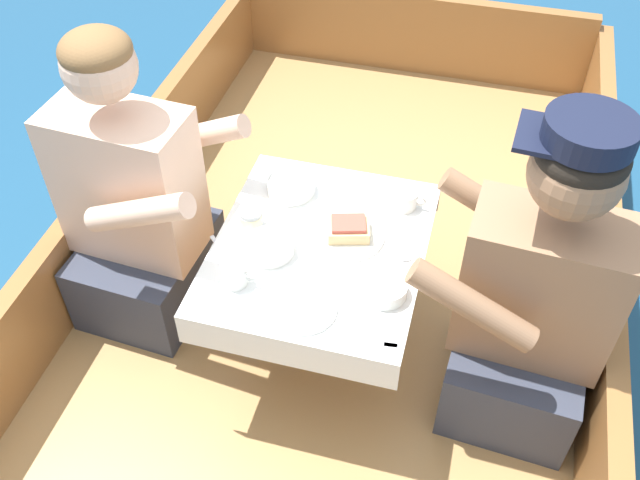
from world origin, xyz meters
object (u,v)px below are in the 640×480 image
at_px(person_starboard, 532,302).
at_px(coffee_cup_starboard, 405,199).
at_px(tin_can, 251,218).
at_px(coffee_cup_port, 235,274).
at_px(sandwich, 348,229).
at_px(person_port, 136,210).

bearing_deg(person_starboard, coffee_cup_starboard, -28.61).
xyz_separation_m(coffee_cup_starboard, tin_can, (-0.41, -0.19, -0.00)).
bearing_deg(tin_can, coffee_cup_port, -81.93).
distance_m(coffee_cup_port, tin_can, 0.22).
relative_size(person_starboard, sandwich, 7.38).
height_order(person_port, tin_can, person_port).
bearing_deg(person_port, tin_can, 1.49).
bearing_deg(tin_can, person_port, 177.49).
bearing_deg(coffee_cup_starboard, coffee_cup_port, -132.46).
bearing_deg(tin_can, coffee_cup_starboard, 25.31).
relative_size(person_port, coffee_cup_starboard, 9.86).
height_order(person_starboard, tin_can, person_starboard).
distance_m(person_starboard, sandwich, 0.53).
height_order(person_starboard, coffee_cup_starboard, person_starboard).
height_order(person_port, person_starboard, person_starboard).
bearing_deg(coffee_cup_port, tin_can, 98.07).
relative_size(coffee_cup_port, coffee_cup_starboard, 0.96).
distance_m(coffee_cup_starboard, tin_can, 0.46).
distance_m(person_starboard, tin_can, 0.81).
bearing_deg(person_starboard, sandwich, -4.86).
height_order(coffee_cup_port, coffee_cup_starboard, coffee_cup_port).
relative_size(sandwich, coffee_cup_port, 1.39).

